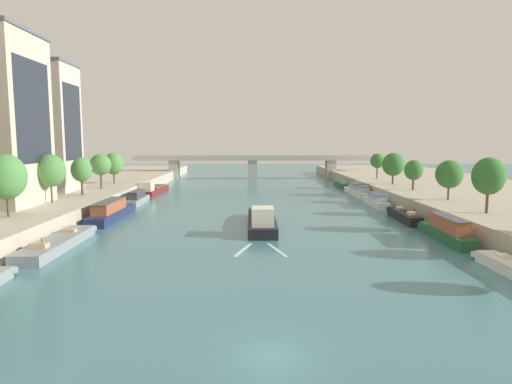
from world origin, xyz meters
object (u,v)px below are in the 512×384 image
at_px(moored_boat_left_near, 138,198).
at_px(tree_left_past_mid, 114,164).
at_px(moored_boat_right_near, 358,191).
at_px(bridge_far, 253,164).
at_px(barge_midriver, 262,220).
at_px(moored_boat_right_far, 376,201).
at_px(tree_right_third, 377,161).
at_px(tree_right_by_lamp, 393,164).
at_px(moored_boat_left_end, 58,243).
at_px(tree_right_second, 414,170).
at_px(moored_boat_right_upstream, 404,216).
at_px(tree_left_second, 6,177).
at_px(tree_right_midway, 449,174).
at_px(moored_boat_left_far, 111,211).
at_px(tree_left_third, 50,171).
at_px(tree_right_end_of_row, 489,176).
at_px(tree_left_distant, 101,165).
at_px(moored_boat_left_second, 153,190).
at_px(moored_boat_right_midway, 447,231).
at_px(moored_boat_right_end, 342,185).
at_px(tree_left_nearest, 81,170).

relative_size(moored_boat_left_near, tree_left_past_mid, 1.65).
xyz_separation_m(moored_boat_right_near, bridge_far, (-22.21, 41.21, 3.71)).
relative_size(barge_midriver, moored_boat_right_far, 1.60).
bearing_deg(tree_right_third, tree_right_by_lamp, -92.30).
distance_m(moored_boat_right_near, tree_right_third, 14.70).
height_order(moored_boat_left_end, tree_right_second, tree_right_second).
distance_m(moored_boat_right_upstream, moored_boat_right_near, 30.09).
bearing_deg(tree_left_second, tree_right_midway, 13.44).
bearing_deg(moored_boat_left_far, moored_boat_left_near, 90.38).
bearing_deg(moored_boat_left_end, tree_left_past_mid, 99.77).
distance_m(moored_boat_right_near, tree_left_past_mid, 52.62).
distance_m(tree_left_third, tree_right_end_of_row, 59.71).
relative_size(moored_boat_right_near, tree_left_distant, 2.46).
height_order(tree_left_third, tree_left_past_mid, tree_left_third).
xyz_separation_m(moored_boat_left_end, tree_right_third, (51.50, 57.32, 6.27)).
bearing_deg(tree_right_third, tree_right_midway, -90.03).
height_order(moored_boat_right_far, bridge_far, bridge_far).
distance_m(moored_boat_left_far, tree_right_second, 53.40).
bearing_deg(tree_right_second, barge_midriver, -142.21).
bearing_deg(tree_right_midway, moored_boat_left_far, -177.61).
relative_size(tree_left_past_mid, bridge_far, 0.09).
height_order(moored_boat_right_near, tree_right_midway, tree_right_midway).
bearing_deg(tree_right_second, moored_boat_right_upstream, -114.10).
bearing_deg(tree_right_midway, tree_left_third, -177.87).
distance_m(moored_boat_left_end, tree_right_second, 61.15).
height_order(moored_boat_left_second, moored_boat_right_far, moored_boat_left_second).
bearing_deg(tree_right_second, tree_right_third, 89.14).
bearing_deg(moored_boat_right_midway, tree_left_second, 177.07).
distance_m(moored_boat_left_far, tree_right_third, 65.19).
height_order(barge_midriver, tree_right_second, tree_right_second).
height_order(moored_boat_left_far, moored_boat_right_end, moored_boat_left_far).
height_order(tree_right_by_lamp, tree_right_third, tree_right_by_lamp).
height_order(moored_boat_right_end, tree_left_past_mid, tree_left_past_mid).
distance_m(tree_left_nearest, bridge_far, 67.35).
relative_size(moored_boat_right_end, tree_left_second, 1.39).
distance_m(barge_midriver, tree_right_midway, 30.72).
bearing_deg(tree_left_nearest, tree_right_second, 6.38).
bearing_deg(moored_boat_right_end, moored_boat_left_near, -146.91).
xyz_separation_m(moored_boat_left_far, tree_left_nearest, (-7.57, 9.27, 5.55)).
height_order(tree_left_third, tree_right_end_of_row, tree_left_third).
bearing_deg(tree_right_by_lamp, moored_boat_left_far, -152.09).
height_order(moored_boat_right_midway, tree_left_second, tree_left_second).
bearing_deg(tree_right_end_of_row, tree_right_second, 89.03).
bearing_deg(barge_midriver, tree_left_distant, 139.38).
height_order(moored_boat_right_end, tree_right_third, tree_right_third).
bearing_deg(moored_boat_right_upstream, moored_boat_right_midway, -88.95).
height_order(moored_boat_right_end, tree_right_by_lamp, tree_right_by_lamp).
xyz_separation_m(tree_right_by_lamp, tree_right_third, (0.53, 13.25, 0.15)).
distance_m(moored_boat_left_end, moored_boat_right_near, 63.78).
bearing_deg(moored_boat_left_second, moored_boat_right_near, -3.65).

